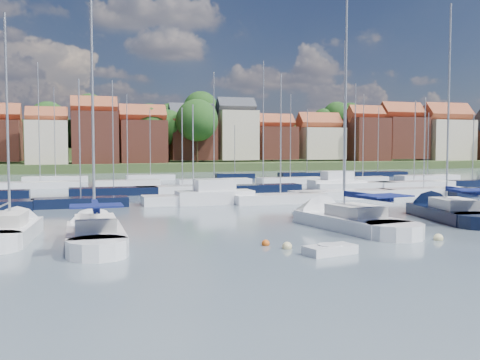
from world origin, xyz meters
name	(u,v)px	position (x,y,z in m)	size (l,w,h in m)	color
ground	(215,187)	(0.00, 40.00, 0.00)	(260.00, 260.00, 0.00)	#4A5965
sailboat_left	(94,234)	(-16.60, 3.05, 0.36)	(2.93, 10.98, 14.94)	white
sailboat_centre	(334,220)	(-1.21, 4.38, 0.35)	(5.37, 13.02, 17.12)	white
sailboat_navy	(439,212)	(8.30, 5.92, 0.35)	(5.38, 12.45, 16.69)	black
sailboat_far	(13,231)	(-21.07, 5.92, 0.34)	(3.75, 10.55, 13.74)	white
tender	(330,250)	(-5.88, -4.28, 0.21)	(2.77, 1.72, 0.56)	white
buoy_a	(108,258)	(-16.19, -2.06, 0.00)	(0.44, 0.44, 0.44)	beige
buoy_b	(287,249)	(-7.33, -2.39, 0.00)	(0.51, 0.51, 0.51)	beige
buoy_c	(266,245)	(-8.05, -1.19, 0.00)	(0.43, 0.43, 0.43)	#D85914
buoy_d	(438,240)	(1.67, -2.55, 0.00)	(0.53, 0.53, 0.53)	beige
buoy_e	(378,218)	(3.74, 6.91, 0.00)	(0.53, 0.53, 0.53)	#D85914
marina_field	(240,186)	(1.91, 35.15, 0.43)	(79.62, 41.41, 15.93)	white
far_shore_town	(144,149)	(2.23, 132.67, 4.61)	(212.46, 90.00, 22.27)	#394723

